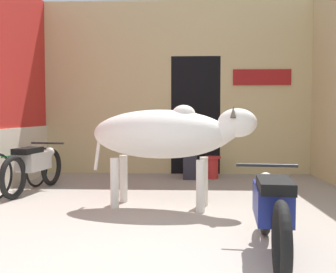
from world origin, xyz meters
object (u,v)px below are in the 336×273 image
motorcycle_near (272,208)px  motorcycle_far (34,165)px  shopkeeper_seated (190,145)px  plastic_stool (212,167)px  bicycle (19,171)px  cow (167,135)px

motorcycle_near → motorcycle_far: 4.08m
motorcycle_far → shopkeeper_seated: bearing=29.6°
motorcycle_far → plastic_stool: bearing=26.4°
motorcycle_near → shopkeeper_seated: bearing=98.8°
bicycle → plastic_stool: size_ratio=3.92×
motorcycle_far → bicycle: 0.23m
shopkeeper_seated → plastic_stool: size_ratio=2.92×
motorcycle_far → bicycle: size_ratio=1.07×
motorcycle_far → plastic_stool: motorcycle_far is taller
motorcycle_far → cow: bearing=-24.0°
bicycle → motorcycle_far: bearing=16.5°
shopkeeper_seated → bicycle: bearing=-151.3°
motorcycle_near → bicycle: (-3.29, 2.61, -0.07)m
shopkeeper_seated → motorcycle_near: bearing=-81.2°
cow → plastic_stool: cow is taller
plastic_stool → motorcycle_near: bearing=-87.1°
motorcycle_near → motorcycle_far: (-3.08, 2.68, 0.01)m
cow → motorcycle_far: (-2.11, 0.94, -0.53)m
cow → motorcycle_near: cow is taller
cow → motorcycle_near: 2.06m
shopkeeper_seated → motorcycle_far: bearing=-150.4°
motorcycle_near → plastic_stool: 4.11m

